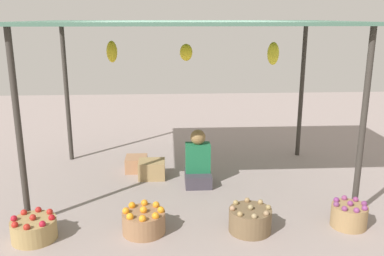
{
  "coord_description": "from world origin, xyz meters",
  "views": [
    {
      "loc": [
        -0.29,
        -5.48,
        2.27
      ],
      "look_at": [
        0.0,
        -0.57,
        0.95
      ],
      "focal_mm": 38.82,
      "sensor_mm": 36.0,
      "label": 1
    }
  ],
  "objects_px": {
    "vendor_person": "(198,164)",
    "basket_purple_onions": "(349,215)",
    "wooden_crate_stacked_rear": "(136,164)",
    "basket_oranges": "(144,221)",
    "basket_potatoes": "(250,220)",
    "basket_red_apples": "(34,229)",
    "wooden_crate_near_vendor": "(152,169)"
  },
  "relations": [
    {
      "from": "vendor_person",
      "to": "basket_purple_onions",
      "type": "distance_m",
      "value": 2.08
    },
    {
      "from": "basket_purple_onions",
      "to": "wooden_crate_stacked_rear",
      "type": "distance_m",
      "value": 3.12
    },
    {
      "from": "basket_oranges",
      "to": "basket_purple_onions",
      "type": "height_order",
      "value": "basket_purple_onions"
    },
    {
      "from": "basket_potatoes",
      "to": "wooden_crate_stacked_rear",
      "type": "distance_m",
      "value": 2.36
    },
    {
      "from": "basket_red_apples",
      "to": "wooden_crate_near_vendor",
      "type": "xyz_separation_m",
      "value": [
        1.18,
        1.67,
        0.01
      ]
    },
    {
      "from": "basket_oranges",
      "to": "wooden_crate_near_vendor",
      "type": "bearing_deg",
      "value": 88.91
    },
    {
      "from": "wooden_crate_stacked_rear",
      "to": "basket_purple_onions",
      "type": "bearing_deg",
      "value": -37.02
    },
    {
      "from": "basket_purple_onions",
      "to": "basket_red_apples",
      "type": "bearing_deg",
      "value": -178.65
    },
    {
      "from": "wooden_crate_stacked_rear",
      "to": "basket_oranges",
      "type": "bearing_deg",
      "value": -83.54
    },
    {
      "from": "basket_potatoes",
      "to": "wooden_crate_near_vendor",
      "type": "relative_size",
      "value": 1.23
    },
    {
      "from": "basket_red_apples",
      "to": "basket_oranges",
      "type": "bearing_deg",
      "value": 3.8
    },
    {
      "from": "basket_red_apples",
      "to": "basket_potatoes",
      "type": "relative_size",
      "value": 1.01
    },
    {
      "from": "basket_potatoes",
      "to": "wooden_crate_near_vendor",
      "type": "height_order",
      "value": "basket_potatoes"
    },
    {
      "from": "wooden_crate_near_vendor",
      "to": "wooden_crate_stacked_rear",
      "type": "height_order",
      "value": "wooden_crate_near_vendor"
    },
    {
      "from": "vendor_person",
      "to": "basket_potatoes",
      "type": "bearing_deg",
      "value": -70.87
    },
    {
      "from": "vendor_person",
      "to": "basket_red_apples",
      "type": "xyz_separation_m",
      "value": [
        -1.83,
        -1.4,
        -0.18
      ]
    },
    {
      "from": "basket_oranges",
      "to": "wooden_crate_stacked_rear",
      "type": "relative_size",
      "value": 1.38
    },
    {
      "from": "basket_oranges",
      "to": "wooden_crate_near_vendor",
      "type": "height_order",
      "value": "basket_oranges"
    },
    {
      "from": "basket_oranges",
      "to": "basket_purple_onions",
      "type": "bearing_deg",
      "value": 0.11
    },
    {
      "from": "basket_oranges",
      "to": "wooden_crate_stacked_rear",
      "type": "xyz_separation_m",
      "value": [
        -0.21,
        1.88,
        -0.02
      ]
    },
    {
      "from": "basket_oranges",
      "to": "wooden_crate_near_vendor",
      "type": "xyz_separation_m",
      "value": [
        0.03,
        1.59,
        0.0
      ]
    },
    {
      "from": "basket_potatoes",
      "to": "wooden_crate_stacked_rear",
      "type": "height_order",
      "value": "basket_potatoes"
    },
    {
      "from": "basket_oranges",
      "to": "basket_potatoes",
      "type": "distance_m",
      "value": 1.16
    },
    {
      "from": "basket_purple_onions",
      "to": "basket_oranges",
      "type": "bearing_deg",
      "value": -179.89
    },
    {
      "from": "basket_potatoes",
      "to": "wooden_crate_near_vendor",
      "type": "xyz_separation_m",
      "value": [
        -1.13,
        1.63,
        -0.0
      ]
    },
    {
      "from": "wooden_crate_near_vendor",
      "to": "wooden_crate_stacked_rear",
      "type": "xyz_separation_m",
      "value": [
        -0.24,
        0.29,
        -0.02
      ]
    },
    {
      "from": "basket_red_apples",
      "to": "basket_potatoes",
      "type": "bearing_deg",
      "value": 1.0
    },
    {
      "from": "basket_oranges",
      "to": "basket_potatoes",
      "type": "relative_size",
      "value": 1.0
    },
    {
      "from": "wooden_crate_near_vendor",
      "to": "wooden_crate_stacked_rear",
      "type": "distance_m",
      "value": 0.38
    },
    {
      "from": "vendor_person",
      "to": "wooden_crate_stacked_rear",
      "type": "xyz_separation_m",
      "value": [
        -0.9,
        0.56,
        -0.19
      ]
    },
    {
      "from": "basket_potatoes",
      "to": "basket_purple_onions",
      "type": "distance_m",
      "value": 1.12
    },
    {
      "from": "basket_purple_onions",
      "to": "wooden_crate_near_vendor",
      "type": "height_order",
      "value": "basket_purple_onions"
    }
  ]
}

